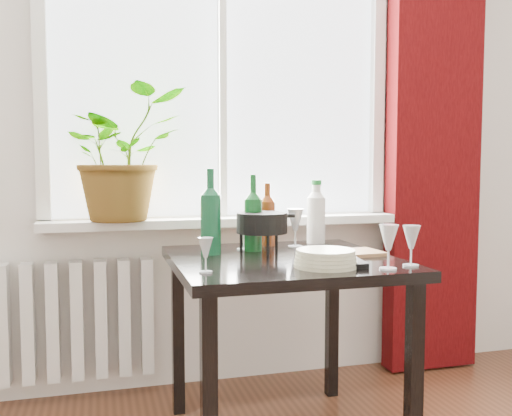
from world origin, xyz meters
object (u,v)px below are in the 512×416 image
object	(u,v)px
table	(283,280)
plate_stack	(326,259)
wineglass_back_center	(295,227)
wineglass_far_right	(411,245)
wineglass_front_left	(206,255)
wineglass_front_right	(388,247)
potted_plant	(121,154)
tv_remote	(355,262)
cleaning_bottle	(316,211)
wineglass_back_left	(244,231)
bottle_amber	(267,213)
wine_bottle_right	(253,212)
fondue_pot	(262,232)
wine_bottle_left	(211,211)
radiator	(65,321)
cutting_board	(349,253)

from	to	relation	value
table	plate_stack	size ratio (longest dim) A/B	3.79
wineglass_back_center	wineglass_far_right	bearing A→B (deg)	-65.96
wineglass_front_left	wineglass_front_right	bearing A→B (deg)	-9.88
potted_plant	plate_stack	size ratio (longest dim) A/B	2.68
wineglass_front_right	tv_remote	size ratio (longest dim) A/B	0.90
table	cleaning_bottle	bearing A→B (deg)	51.29
wineglass_back_left	cleaning_bottle	bearing A→B (deg)	17.12
wineglass_far_right	plate_stack	xyz separation A→B (m)	(-0.30, 0.07, -0.04)
bottle_amber	plate_stack	world-z (taller)	bottle_amber
wine_bottle_right	plate_stack	xyz separation A→B (m)	(0.15, -0.43, -0.13)
wineglass_back_center	fondue_pot	bearing A→B (deg)	-153.86
wineglass_back_left	fondue_pot	size ratio (longest dim) A/B	0.65
cleaning_bottle	wine_bottle_left	bearing A→B (deg)	-160.51
radiator	cutting_board	distance (m)	1.35
radiator	tv_remote	bearing A→B (deg)	-39.50
wine_bottle_left	bottle_amber	xyz separation A→B (m)	(0.29, 0.17, -0.03)
bottle_amber	cutting_board	distance (m)	0.43
tv_remote	cutting_board	xyz separation A→B (m)	(0.07, 0.21, -0.00)
tv_remote	bottle_amber	bearing A→B (deg)	116.17
wineglass_front_right	wineglass_far_right	size ratio (longest dim) A/B	1.07
wine_bottle_left	wineglass_back_center	world-z (taller)	wine_bottle_left
cutting_board	potted_plant	bearing A→B (deg)	146.07
wineglass_back_center	wineglass_back_left	distance (m)	0.24
wineglass_far_right	plate_stack	bearing A→B (deg)	167.44
cleaning_bottle	wineglass_back_center	bearing A→B (deg)	-143.99
wineglass_back_center	tv_remote	xyz separation A→B (m)	(0.06, -0.47, -0.08)
wine_bottle_left	wine_bottle_right	xyz separation A→B (m)	(0.19, 0.04, -0.01)
wineglass_back_center	wineglass_back_left	xyz separation A→B (m)	(-0.23, -0.02, -0.01)
bottle_amber	wineglass_back_left	bearing A→B (deg)	-143.93
radiator	wineglass_front_left	size ratio (longest dim) A/B	6.65
wine_bottle_right	wineglass_front_left	world-z (taller)	wine_bottle_right
table	bottle_amber	world-z (taller)	bottle_amber
plate_stack	fondue_pot	world-z (taller)	fondue_pot
cleaning_bottle	wineglass_front_right	xyz separation A→B (m)	(-0.00, -0.68, -0.07)
wineglass_far_right	wineglass_front_left	world-z (taller)	wineglass_far_right
wine_bottle_right	wineglass_back_left	size ratio (longest dim) A/B	2.07
radiator	wine_bottle_right	xyz separation A→B (m)	(0.78, -0.44, 0.52)
wineglass_front_left	tv_remote	world-z (taller)	wineglass_front_left
wineglass_far_right	tv_remote	bearing A→B (deg)	157.10
wine_bottle_right	cutting_board	distance (m)	0.43
radiator	cleaning_bottle	size ratio (longest dim) A/B	2.72
radiator	table	bearing A→B (deg)	-36.54
radiator	wine_bottle_right	bearing A→B (deg)	-29.46
bottle_amber	cutting_board	xyz separation A→B (m)	(0.24, -0.34, -0.14)
wineglass_far_right	wineglass_back_left	xyz separation A→B (m)	(-0.48, 0.53, 0.00)
bottle_amber	wineglass_front_right	distance (m)	0.71
cleaning_bottle	potted_plant	bearing A→B (deg)	165.45
radiator	table	distance (m)	1.09
potted_plant	fondue_pot	xyz separation A→B (m)	(0.54, -0.41, -0.32)
wine_bottle_left	wineglass_front_right	world-z (taller)	wine_bottle_left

